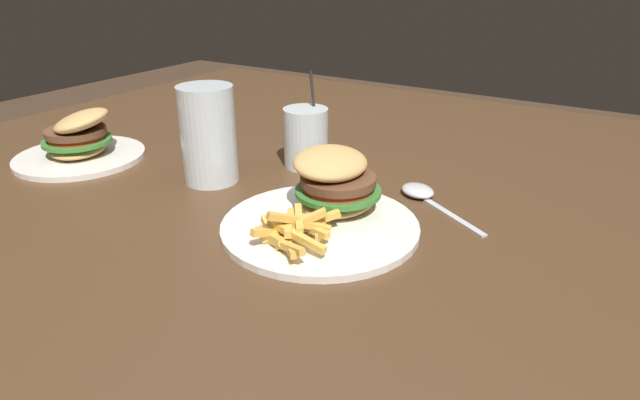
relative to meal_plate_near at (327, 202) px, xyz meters
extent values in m
cube|color=#4C331E|center=(0.06, 0.21, -0.05)|extent=(1.53, 1.36, 0.03)
cylinder|color=#392616|center=(0.75, -0.40, -0.42)|extent=(0.08, 0.08, 0.71)
cylinder|color=#392616|center=(0.75, 0.82, -0.42)|extent=(0.08, 0.08, 0.71)
cylinder|color=white|center=(-0.03, 0.00, -0.03)|extent=(0.27, 0.27, 0.01)
ellipsoid|color=tan|center=(0.03, 0.00, -0.01)|extent=(0.13, 0.12, 0.02)
cylinder|color=#38752D|center=(0.03, 0.00, 0.01)|extent=(0.14, 0.14, 0.01)
cylinder|color=red|center=(0.03, 0.00, 0.01)|extent=(0.12, 0.12, 0.01)
cylinder|color=brown|center=(0.03, 0.00, 0.02)|extent=(0.13, 0.13, 0.01)
ellipsoid|color=tan|center=(0.03, 0.01, 0.05)|extent=(0.13, 0.12, 0.05)
cube|color=gold|center=(-0.08, 0.00, 0.00)|extent=(0.05, 0.08, 0.03)
cube|color=gold|center=(-0.10, 0.02, -0.01)|extent=(0.07, 0.03, 0.03)
cube|color=gold|center=(-0.12, -0.01, -0.01)|extent=(0.04, 0.08, 0.03)
cube|color=gold|center=(-0.10, -0.02, 0.00)|extent=(0.02, 0.08, 0.02)
cube|color=gold|center=(-0.10, 0.02, -0.01)|extent=(0.04, 0.06, 0.02)
cube|color=gold|center=(-0.05, -0.01, 0.00)|extent=(0.06, 0.05, 0.02)
cube|color=gold|center=(-0.05, -0.02, -0.01)|extent=(0.06, 0.04, 0.02)
cube|color=gold|center=(-0.06, 0.01, 0.00)|extent=(0.02, 0.06, 0.02)
cube|color=gold|center=(-0.08, 0.01, 0.00)|extent=(0.07, 0.05, 0.02)
cube|color=gold|center=(-0.08, 0.00, 0.00)|extent=(0.07, 0.07, 0.04)
cube|color=gold|center=(-0.07, 0.00, 0.00)|extent=(0.06, 0.05, 0.01)
cube|color=gold|center=(-0.08, 0.00, 0.01)|extent=(0.07, 0.05, 0.04)
cube|color=gold|center=(-0.11, -0.01, -0.01)|extent=(0.07, 0.07, 0.02)
cube|color=gold|center=(-0.10, 0.02, -0.01)|extent=(0.04, 0.07, 0.02)
cube|color=gold|center=(-0.06, -0.01, -0.01)|extent=(0.03, 0.08, 0.01)
cylinder|color=silver|center=(0.03, 0.24, 0.05)|extent=(0.09, 0.09, 0.16)
cylinder|color=#B26B19|center=(0.03, 0.24, 0.04)|extent=(0.08, 0.08, 0.15)
cylinder|color=silver|center=(0.17, 0.15, 0.02)|extent=(0.08, 0.08, 0.10)
cylinder|color=#EFA819|center=(0.17, 0.15, 0.01)|extent=(0.07, 0.07, 0.07)
cylinder|color=black|center=(0.19, 0.14, 0.05)|extent=(0.01, 0.03, 0.16)
ellipsoid|color=silver|center=(0.15, -0.07, -0.02)|extent=(0.07, 0.07, 0.02)
cube|color=silver|center=(0.11, -0.15, -0.03)|extent=(0.08, 0.12, 0.00)
cylinder|color=white|center=(-0.02, 0.52, -0.03)|extent=(0.23, 0.23, 0.01)
ellipsoid|color=tan|center=(-0.02, 0.52, -0.01)|extent=(0.15, 0.14, 0.02)
cylinder|color=#38752D|center=(-0.02, 0.52, 0.00)|extent=(0.17, 0.17, 0.01)
cylinder|color=red|center=(-0.02, 0.52, 0.01)|extent=(0.14, 0.14, 0.01)
cylinder|color=brown|center=(-0.02, 0.52, 0.02)|extent=(0.15, 0.15, 0.01)
ellipsoid|color=tan|center=(-0.01, 0.51, 0.04)|extent=(0.15, 0.15, 0.05)
camera|label=1|loc=(-0.58, -0.35, 0.31)|focal=30.00mm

